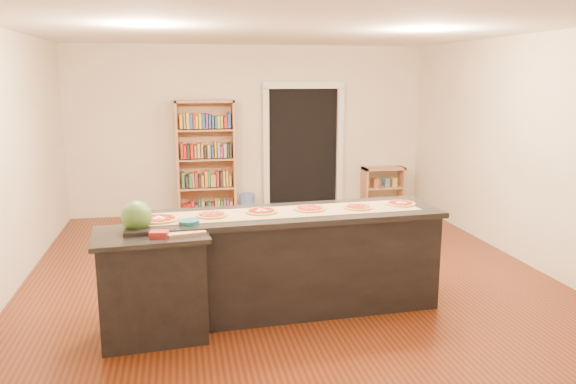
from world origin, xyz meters
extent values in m
cube|color=beige|center=(0.00, 0.00, 1.40)|extent=(6.00, 7.00, 2.80)
cube|color=#55230E|center=(0.00, 0.00, 0.00)|extent=(6.00, 7.00, 0.01)
cube|color=white|center=(0.00, 0.00, 2.80)|extent=(6.00, 7.00, 0.01)
cube|color=black|center=(0.90, 3.48, 1.05)|extent=(1.20, 0.02, 2.10)
cube|color=silver|center=(0.25, 3.44, 1.05)|extent=(0.10, 0.08, 2.10)
cube|color=silver|center=(1.55, 3.44, 1.05)|extent=(0.10, 0.08, 2.10)
cube|color=silver|center=(0.90, 3.44, 2.15)|extent=(1.40, 0.08, 0.12)
cube|color=black|center=(-0.20, -0.74, 0.47)|extent=(2.95, 0.74, 0.95)
cube|color=black|center=(-0.20, -0.74, 0.97)|extent=(3.03, 0.82, 0.05)
cube|color=black|center=(-1.47, -1.10, 0.46)|extent=(0.89, 0.63, 0.92)
cube|color=black|center=(-1.47, -1.10, 0.94)|extent=(0.97, 0.71, 0.04)
cube|color=tan|center=(-0.78, 3.28, 0.96)|extent=(0.96, 0.34, 1.92)
cube|color=tan|center=(2.32, 3.29, 0.36)|extent=(0.73, 0.31, 0.73)
cylinder|color=#5870C4|center=(-0.12, 3.16, 0.19)|extent=(0.26, 0.26, 0.38)
cube|color=#A07E52|center=(-0.20, -0.74, 1.00)|extent=(2.65, 0.60, 0.00)
sphere|color=#144214|center=(-1.59, -1.02, 1.10)|extent=(0.27, 0.27, 0.27)
cube|color=tan|center=(-1.17, -1.17, 0.97)|extent=(0.36, 0.28, 0.02)
cube|color=maroon|center=(-1.39, -1.27, 0.99)|extent=(0.16, 0.13, 0.05)
cylinder|color=#195966|center=(-1.14, -1.01, 1.00)|extent=(0.18, 0.18, 0.07)
cylinder|color=tan|center=(-1.40, -0.83, 1.01)|extent=(0.35, 0.35, 0.02)
cylinder|color=#A5190C|center=(-1.40, -0.83, 1.02)|extent=(0.29, 0.29, 0.00)
cylinder|color=tan|center=(-0.92, -0.77, 1.01)|extent=(0.30, 0.30, 0.02)
cylinder|color=#A5190C|center=(-0.92, -0.77, 1.02)|extent=(0.24, 0.24, 0.00)
cylinder|color=tan|center=(-0.44, -0.71, 1.01)|extent=(0.31, 0.31, 0.02)
cylinder|color=#A5190C|center=(-0.44, -0.71, 1.02)|extent=(0.26, 0.26, 0.00)
cylinder|color=tan|center=(0.04, -0.70, 1.01)|extent=(0.30, 0.30, 0.02)
cylinder|color=#A5190C|center=(0.04, -0.70, 1.02)|extent=(0.25, 0.25, 0.00)
cylinder|color=tan|center=(0.53, -0.72, 1.01)|extent=(0.29, 0.29, 0.02)
cylinder|color=#A5190C|center=(0.53, -0.72, 1.02)|extent=(0.24, 0.24, 0.00)
cylinder|color=tan|center=(1.01, -0.65, 1.01)|extent=(0.32, 0.32, 0.02)
cylinder|color=#A5190C|center=(1.01, -0.65, 1.02)|extent=(0.26, 0.26, 0.00)
camera|label=1|loc=(-1.19, -5.94, 2.29)|focal=35.00mm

